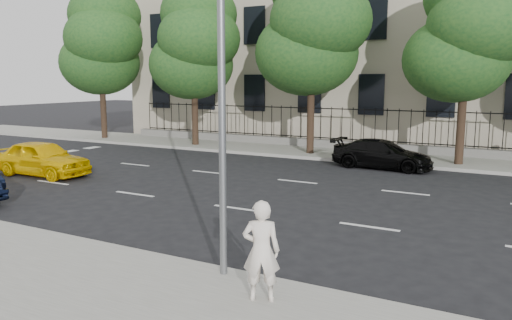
# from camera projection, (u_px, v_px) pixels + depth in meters

# --- Properties ---
(ground) EXTENTS (120.00, 120.00, 0.00)m
(ground) POSITION_uv_depth(u_px,v_px,m) (188.00, 231.00, 12.75)
(ground) COLOR black
(ground) RESTS_ON ground
(near_sidewalk) EXTENTS (60.00, 4.00, 0.15)m
(near_sidewalk) POSITION_uv_depth(u_px,v_px,m) (61.00, 284.00, 9.26)
(near_sidewalk) COLOR gray
(near_sidewalk) RESTS_ON ground
(far_sidewalk) EXTENTS (60.00, 4.00, 0.15)m
(far_sidewalk) POSITION_uv_depth(u_px,v_px,m) (353.00, 155.00, 24.92)
(far_sidewalk) COLOR gray
(far_sidewalk) RESTS_ON ground
(lane_markings) EXTENTS (49.60, 4.62, 0.01)m
(lane_markings) POSITION_uv_depth(u_px,v_px,m) (271.00, 193.00, 16.88)
(lane_markings) COLOR silver
(lane_markings) RESTS_ON ground
(crosswalk) EXTENTS (0.50, 12.10, 0.01)m
(crosswalk) POSITION_uv_depth(u_px,v_px,m) (1.00, 162.00, 23.27)
(crosswalk) COLOR silver
(crosswalk) RESTS_ON ground
(iron_fence) EXTENTS (30.00, 0.50, 2.20)m
(iron_fence) POSITION_uv_depth(u_px,v_px,m) (363.00, 140.00, 26.31)
(iron_fence) COLOR slate
(iron_fence) RESTS_ON far_sidewalk
(street_light) EXTENTS (0.25, 3.32, 8.05)m
(street_light) POSITION_uv_depth(u_px,v_px,m) (236.00, 7.00, 9.22)
(street_light) COLOR slate
(street_light) RESTS_ON near_sidewalk
(tree_a) EXTENTS (5.71, 5.31, 9.39)m
(tree_a) POSITION_uv_depth(u_px,v_px,m) (102.00, 42.00, 30.83)
(tree_a) COLOR #382619
(tree_a) RESTS_ON far_sidewalk
(tree_b) EXTENTS (5.53, 5.12, 8.97)m
(tree_b) POSITION_uv_depth(u_px,v_px,m) (196.00, 42.00, 27.61)
(tree_b) COLOR #382619
(tree_b) RESTS_ON far_sidewalk
(tree_c) EXTENTS (5.89, 5.50, 9.80)m
(tree_c) POSITION_uv_depth(u_px,v_px,m) (314.00, 25.00, 24.26)
(tree_c) COLOR #382619
(tree_c) RESTS_ON far_sidewalk
(tree_d) EXTENTS (5.34, 4.94, 8.84)m
(tree_d) POSITION_uv_depth(u_px,v_px,m) (469.00, 31.00, 21.10)
(tree_d) COLOR #382619
(tree_d) RESTS_ON far_sidewalk
(yellow_taxi) EXTENTS (4.19, 1.75, 1.42)m
(yellow_taxi) POSITION_uv_depth(u_px,v_px,m) (42.00, 158.00, 19.88)
(yellow_taxi) COLOR #F1BF00
(yellow_taxi) RESTS_ON ground
(black_sedan) EXTENTS (4.38, 1.96, 1.25)m
(black_sedan) POSITION_uv_depth(u_px,v_px,m) (382.00, 154.00, 21.56)
(black_sedan) COLOR black
(black_sedan) RESTS_ON ground
(woman_near) EXTENTS (0.74, 0.62, 1.72)m
(woman_near) POSITION_uv_depth(u_px,v_px,m) (261.00, 251.00, 8.28)
(woman_near) COLOR white
(woman_near) RESTS_ON near_sidewalk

